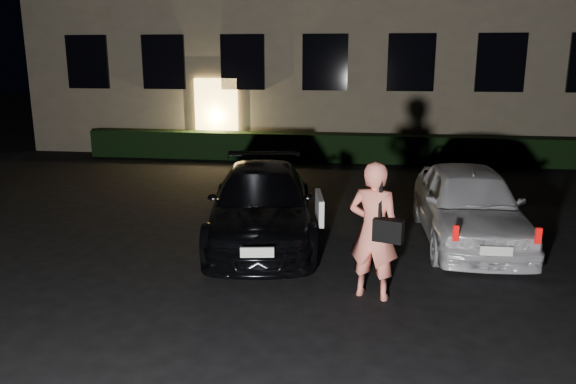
# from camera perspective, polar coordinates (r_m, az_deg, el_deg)

# --- Properties ---
(ground) EXTENTS (80.00, 80.00, 0.00)m
(ground) POSITION_cam_1_polar(r_m,az_deg,el_deg) (7.63, -3.23, -11.21)
(ground) COLOR black
(ground) RESTS_ON ground
(hedge) EXTENTS (15.00, 0.70, 0.85)m
(hedge) POSITION_cam_1_polar(r_m,az_deg,el_deg) (17.56, 3.54, 4.55)
(hedge) COLOR black
(hedge) RESTS_ON ground
(sedan) EXTENTS (2.49, 4.66, 1.29)m
(sedan) POSITION_cam_1_polar(r_m,az_deg,el_deg) (9.99, -2.68, -1.22)
(sedan) COLOR black
(sedan) RESTS_ON ground
(hatch) EXTENTS (1.77, 4.07, 1.36)m
(hatch) POSITION_cam_1_polar(r_m,az_deg,el_deg) (10.31, 17.86, -1.18)
(hatch) COLOR silver
(hatch) RESTS_ON ground
(man) EXTENTS (0.79, 0.65, 1.89)m
(man) POSITION_cam_1_polar(r_m,az_deg,el_deg) (7.57, 8.73, -3.87)
(man) COLOR #FF8069
(man) RESTS_ON ground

